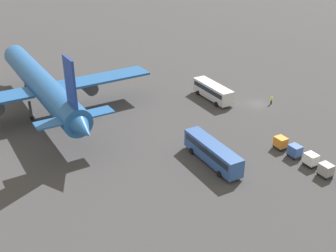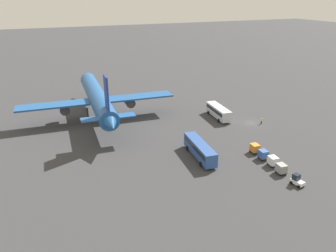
% 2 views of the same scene
% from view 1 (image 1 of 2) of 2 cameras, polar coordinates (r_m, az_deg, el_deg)
% --- Properties ---
extents(ground_plane, '(600.00, 600.00, 0.00)m').
position_cam_1_polar(ground_plane, '(88.33, 12.07, 2.95)').
color(ground_plane, '#38383A').
extents(airplane, '(49.18, 42.43, 16.17)m').
position_cam_1_polar(airplane, '(83.15, -16.72, 5.40)').
color(airplane, '#1E5193').
rests_on(airplane, ground).
extents(shuttle_bus_near, '(11.13, 3.96, 3.29)m').
position_cam_1_polar(shuttle_bus_near, '(88.32, 6.10, 4.80)').
color(shuttle_bus_near, silver).
rests_on(shuttle_bus_near, ground).
extents(shuttle_bus_far, '(12.70, 3.89, 3.38)m').
position_cam_1_polar(shuttle_bus_far, '(65.53, 6.05, -3.46)').
color(shuttle_bus_far, '#2D5199').
rests_on(shuttle_bus_far, ground).
extents(worker_person, '(0.38, 0.38, 1.74)m').
position_cam_1_polar(worker_person, '(88.48, 13.83, 3.42)').
color(worker_person, '#1E1E2D').
rests_on(worker_person, ground).
extents(cargo_cart_grey, '(2.14, 1.85, 2.06)m').
position_cam_1_polar(cargo_cart_grey, '(66.57, 20.60, -5.53)').
color(cargo_cart_grey, '#38383D').
rests_on(cargo_cart_grey, ground).
extents(cargo_cart_white, '(2.14, 1.85, 2.06)m').
position_cam_1_polar(cargo_cart_white, '(68.48, 18.80, -4.26)').
color(cargo_cart_white, '#38383D').
rests_on(cargo_cart_white, ground).
extents(cargo_cart_blue, '(2.14, 1.85, 2.06)m').
position_cam_1_polar(cargo_cart_blue, '(70.07, 16.81, -3.20)').
color(cargo_cart_blue, '#38383D').
rests_on(cargo_cart_blue, ground).
extents(cargo_cart_orange, '(2.14, 1.85, 2.06)m').
position_cam_1_polar(cargo_cart_orange, '(71.89, 15.01, -2.13)').
color(cargo_cart_orange, '#38383D').
rests_on(cargo_cart_orange, ground).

